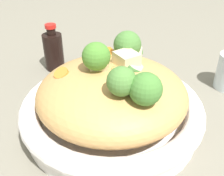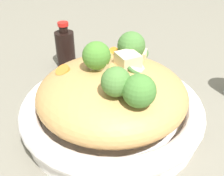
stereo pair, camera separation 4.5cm
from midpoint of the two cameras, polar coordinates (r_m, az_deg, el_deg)
name	(u,v)px [view 2 (the right image)]	position (r m, az deg, el deg)	size (l,w,h in m)	color
ground_plane	(112,123)	(0.50, 2.62, -7.79)	(3.00, 3.00, 0.00)	slate
serving_bowl	(112,111)	(0.48, 2.71, -5.08)	(0.33, 0.33, 0.06)	white
noodle_heap	(112,92)	(0.46, 2.84, -1.05)	(0.26, 0.26, 0.10)	tan
broccoli_florets	(120,64)	(0.42, 4.84, 5.13)	(0.20, 0.14, 0.07)	#A2C37B
carrot_coins	(102,65)	(0.46, 0.55, 4.89)	(0.16, 0.14, 0.03)	orange
zucchini_slices	(128,59)	(0.49, 6.08, 6.32)	(0.13, 0.11, 0.04)	beige
chicken_chunks	(122,61)	(0.45, 5.02, 5.73)	(0.10, 0.09, 0.04)	beige
soy_sauce_bottle	(65,48)	(0.69, -8.28, 8.57)	(0.05, 0.05, 0.12)	black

